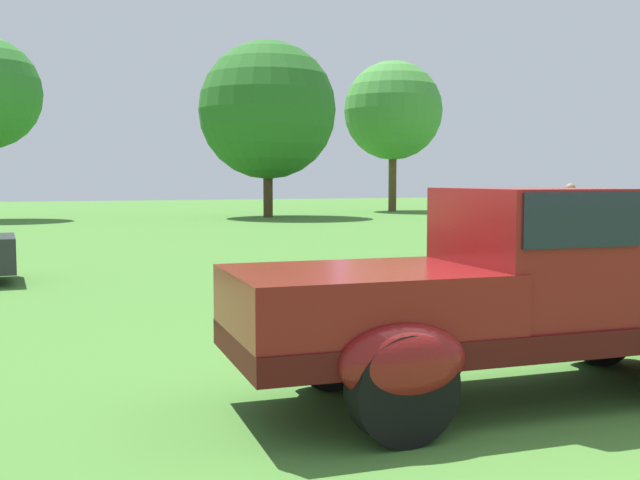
# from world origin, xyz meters

# --- Properties ---
(ground_plane) EXTENTS (120.00, 120.00, 0.00)m
(ground_plane) POSITION_xyz_m (0.00, 0.00, 0.00)
(ground_plane) COLOR #42752D
(feature_pickup_truck) EXTENTS (4.74, 2.01, 1.70)m
(feature_pickup_truck) POSITION_xyz_m (0.25, 0.29, 0.87)
(feature_pickup_truck) COLOR #400B0B
(feature_pickup_truck) RESTS_ON ground_plane
(show_car_teal) EXTENTS (4.14, 2.45, 1.22)m
(show_car_teal) POSITION_xyz_m (11.06, 10.17, 0.60)
(show_car_teal) COLOR teal
(show_car_teal) RESTS_ON ground_plane
(spectator_near_truck) EXTENTS (0.46, 0.45, 1.69)m
(spectator_near_truck) POSITION_xyz_m (7.53, 8.30, 0.91)
(spectator_near_truck) COLOR #383838
(spectator_near_truck) RESTS_ON ground_plane
(treeline_mid_left) EXTENTS (6.37, 6.37, 8.15)m
(treeline_mid_left) POSITION_xyz_m (7.47, 29.01, 4.96)
(treeline_mid_left) COLOR #47331E
(treeline_mid_left) RESTS_ON ground_plane
(treeline_center) EXTENTS (5.44, 5.44, 8.28)m
(treeline_center) POSITION_xyz_m (16.01, 32.91, 5.55)
(treeline_center) COLOR brown
(treeline_center) RESTS_ON ground_plane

